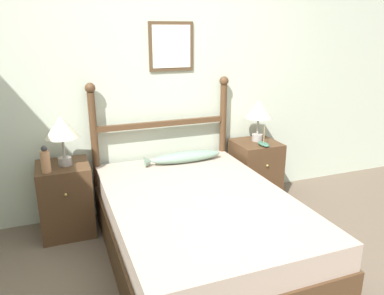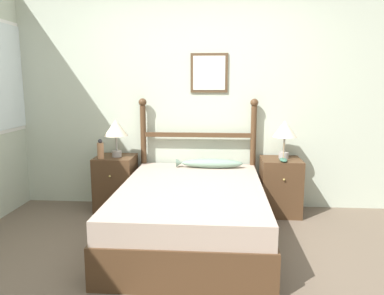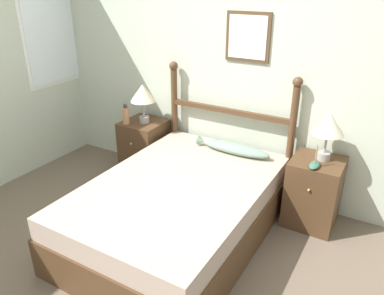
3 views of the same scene
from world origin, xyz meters
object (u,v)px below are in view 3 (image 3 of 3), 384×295
(bed, at_px, (179,210))
(model_boat, at_px, (315,165))
(nightstand_right, at_px, (313,192))
(table_lamp_right, at_px, (329,126))
(fish_pillow, at_px, (234,148))
(table_lamp_left, at_px, (143,94))
(nightstand_left, at_px, (145,148))
(bottle, at_px, (126,115))

(bed, bearing_deg, model_boat, 34.19)
(nightstand_right, distance_m, table_lamp_right, 0.63)
(fish_pillow, bearing_deg, table_lamp_left, 179.40)
(table_lamp_left, distance_m, model_boat, 1.88)
(model_boat, bearing_deg, nightstand_left, 175.74)
(nightstand_left, bearing_deg, bed, -39.62)
(table_lamp_right, bearing_deg, nightstand_right, -129.03)
(bed, relative_size, model_boat, 9.69)
(bed, height_order, bottle, bottle)
(table_lamp_left, distance_m, table_lamp_right, 1.88)
(table_lamp_left, distance_m, bottle, 0.29)
(model_boat, distance_m, fish_pillow, 0.80)
(bottle, bearing_deg, fish_pillow, 5.18)
(table_lamp_right, relative_size, bottle, 1.91)
(nightstand_right, height_order, table_lamp_right, table_lamp_right)
(nightstand_left, relative_size, table_lamp_right, 1.49)
(nightstand_left, xyz_separation_m, bottle, (-0.12, -0.14, 0.42))
(table_lamp_left, relative_size, model_boat, 2.09)
(model_boat, bearing_deg, fish_pillow, 171.76)
(table_lamp_left, height_order, fish_pillow, table_lamp_left)
(table_lamp_right, bearing_deg, bottle, -175.09)
(nightstand_right, distance_m, table_lamp_left, 1.96)
(nightstand_left, height_order, table_lamp_right, table_lamp_right)
(nightstand_left, xyz_separation_m, fish_pillow, (1.09, -0.03, 0.26))
(bed, bearing_deg, table_lamp_right, 40.06)
(bottle, relative_size, model_boat, 1.10)
(nightstand_right, bearing_deg, bed, -140.38)
(model_boat, bearing_deg, table_lamp_right, 80.02)
(bed, distance_m, table_lamp_right, 1.44)
(model_boat, bearing_deg, bottle, 179.91)
(bed, height_order, nightstand_left, nightstand_left)
(nightstand_left, bearing_deg, bottle, -131.72)
(nightstand_right, height_order, table_lamp_left, table_lamp_left)
(bed, height_order, fish_pillow, fish_pillow)
(model_boat, bearing_deg, nightstand_right, 89.74)
(model_boat, bearing_deg, table_lamp_left, 176.15)
(model_boat, xyz_separation_m, fish_pillow, (-0.78, 0.11, -0.08))
(table_lamp_left, relative_size, bottle, 1.91)
(nightstand_right, bearing_deg, bottle, -176.09)
(table_lamp_left, height_order, bottle, table_lamp_left)
(nightstand_left, xyz_separation_m, table_lamp_left, (0.03, -0.02, 0.63))
(nightstand_right, relative_size, fish_pillow, 0.85)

